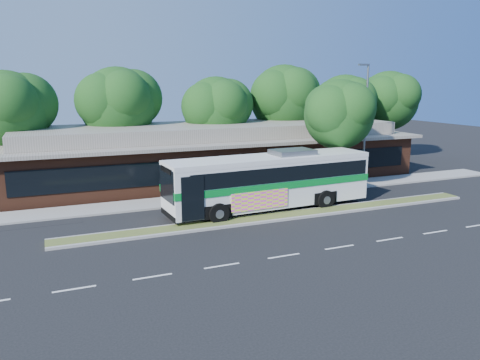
{
  "coord_description": "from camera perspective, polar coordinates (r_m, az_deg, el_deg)",
  "views": [
    {
      "loc": [
        -12.56,
        -22.73,
        7.7
      ],
      "look_at": [
        -2.0,
        2.55,
        2.0
      ],
      "focal_mm": 35.0,
      "sensor_mm": 36.0,
      "label": 1
    }
  ],
  "objects": [
    {
      "name": "sidewalk_tree",
      "position": [
        34.45,
        12.36,
        8.02
      ],
      "size": [
        5.51,
        4.94,
        7.98
      ],
      "color": "black",
      "rests_on": "ground"
    },
    {
      "name": "tree_bg_c",
      "position": [
        40.41,
        -2.45,
        8.75
      ],
      "size": [
        6.24,
        5.6,
        8.26
      ],
      "color": "black",
      "rests_on": "ground"
    },
    {
      "name": "plaza_building",
      "position": [
        38.27,
        -3.27,
        3.36
      ],
      "size": [
        33.2,
        11.2,
        4.45
      ],
      "color": "#512819",
      "rests_on": "ground"
    },
    {
      "name": "lamp_post",
      "position": [
        36.37,
        14.99,
        6.94
      ],
      "size": [
        0.93,
        0.18,
        9.07
      ],
      "color": "slate",
      "rests_on": "ground"
    },
    {
      "name": "sedan",
      "position": [
        33.23,
        -21.77,
        -1.13
      ],
      "size": [
        5.7,
        3.42,
        1.55
      ],
      "primitive_type": "imported",
      "rotation": [
        0.0,
        0.0,
        1.32
      ],
      "color": "#A6A8AD",
      "rests_on": "ground"
    },
    {
      "name": "tree_bg_e",
      "position": [
        46.54,
        12.95,
        9.05
      ],
      "size": [
        6.47,
        5.8,
        8.5
      ],
      "color": "black",
      "rests_on": "ground"
    },
    {
      "name": "tree_bg_f",
      "position": [
        51.02,
        17.88,
        9.35
      ],
      "size": [
        6.69,
        6.0,
        8.92
      ],
      "color": "black",
      "rests_on": "ground"
    },
    {
      "name": "ground",
      "position": [
        27.09,
        6.02,
        -4.83
      ],
      "size": [
        120.0,
        120.0,
        0.0
      ],
      "primitive_type": "plane",
      "color": "black",
      "rests_on": "ground"
    },
    {
      "name": "transit_bus",
      "position": [
        28.64,
        3.72,
        0.32
      ],
      "size": [
        13.16,
        3.58,
        3.66
      ],
      "rotation": [
        0.0,
        0.0,
        0.06
      ],
      "color": "silver",
      "rests_on": "ground"
    },
    {
      "name": "tree_bg_d",
      "position": [
        44.21,
        5.8,
        10.03
      ],
      "size": [
        6.91,
        6.2,
        9.37
      ],
      "color": "black",
      "rests_on": "ground"
    },
    {
      "name": "sidewalk",
      "position": [
        32.63,
        0.64,
        -1.79
      ],
      "size": [
        44.0,
        2.6,
        0.12
      ],
      "primitive_type": "cube",
      "color": "gray",
      "rests_on": "ground"
    },
    {
      "name": "median_strip",
      "position": [
        27.57,
        5.42,
        -4.36
      ],
      "size": [
        26.0,
        1.1,
        0.15
      ],
      "primitive_type": "cube",
      "color": "#485C27",
      "rests_on": "ground"
    },
    {
      "name": "tree_bg_a",
      "position": [
        37.97,
        -25.95,
        7.82
      ],
      "size": [
        6.47,
        5.8,
        8.63
      ],
      "color": "black",
      "rests_on": "ground"
    },
    {
      "name": "tree_bg_b",
      "position": [
        39.36,
        -14.08,
        9.14
      ],
      "size": [
        6.69,
        6.0,
        9.0
      ],
      "color": "black",
      "rests_on": "ground"
    }
  ]
}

